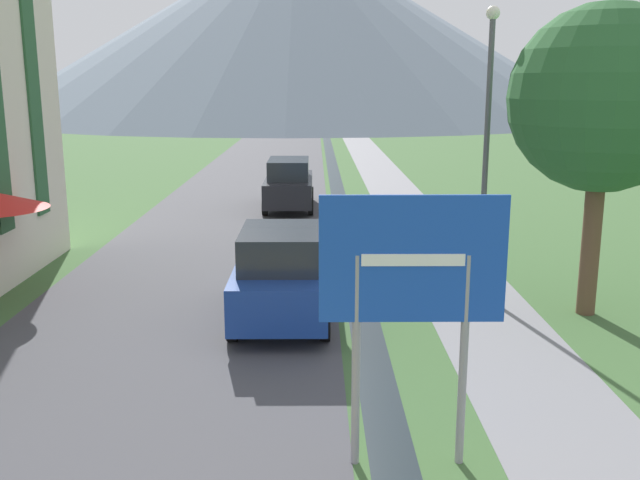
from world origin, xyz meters
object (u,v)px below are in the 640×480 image
(road_sign, at_px, (412,285))
(streetlamp, at_px, (487,132))
(parked_car_near, at_px, (281,275))
(parked_car_far, at_px, (289,184))
(tree_by_path, at_px, (603,100))

(road_sign, height_order, streetlamp, streetlamp)
(streetlamp, bearing_deg, road_sign, -109.28)
(road_sign, xyz_separation_m, streetlamp, (2.47, 7.06, 1.26))
(parked_car_near, xyz_separation_m, parked_car_far, (-0.29, 12.36, 0.00))
(road_sign, bearing_deg, streetlamp, 70.72)
(parked_car_far, bearing_deg, streetlamp, -66.97)
(parked_car_near, height_order, tree_by_path, tree_by_path)
(parked_car_far, relative_size, streetlamp, 0.73)
(parked_car_near, bearing_deg, parked_car_far, 91.36)
(road_sign, bearing_deg, tree_by_path, 53.01)
(parked_car_far, height_order, tree_by_path, tree_by_path)
(parked_car_near, bearing_deg, road_sign, -71.72)
(streetlamp, bearing_deg, parked_car_far, 113.03)
(road_sign, xyz_separation_m, parked_car_far, (-2.06, 17.70, -1.34))
(tree_by_path, bearing_deg, parked_car_near, -176.67)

